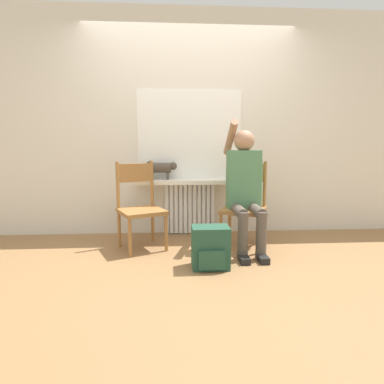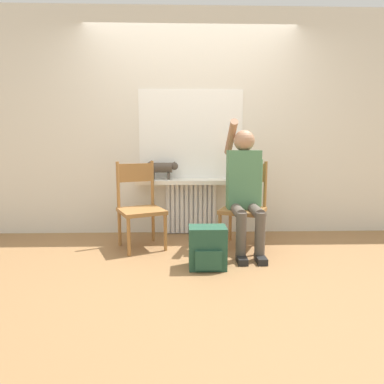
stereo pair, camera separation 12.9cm
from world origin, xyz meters
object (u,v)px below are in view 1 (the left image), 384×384
Objects in this scene: person at (245,184)px; backpack at (210,247)px; chair_right at (244,205)px; cat at (162,168)px; chair_left at (140,206)px.

person is 3.61× the size of backpack.
chair_right is 1.94× the size of cat.
person is at bearing -33.25° from cat.
chair_left and chair_right have the same top height.
cat is at bearing 146.75° from person.
chair_left is 2.44× the size of backpack.
cat is 1.35m from backpack.
person is (-0.02, -0.11, 0.23)m from chair_right.
person reaches higher than chair_right.
chair_left is 0.68× the size of person.
person is at bearing -29.90° from chair_left.
person is at bearing -75.54° from chair_right.
backpack is (0.46, -1.10, -0.64)m from cat.
chair_left is at bearing 137.28° from backpack.
chair_left reaches higher than cat.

